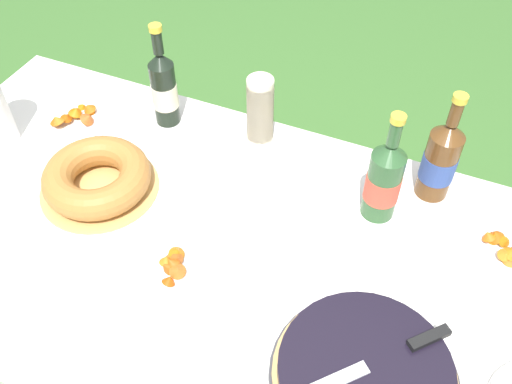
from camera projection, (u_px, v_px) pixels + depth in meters
ground_plane at (229, 375)px, 1.83m from camera, size 16.00×16.00×0.00m
garden_table at (221, 262)px, 1.38m from camera, size 1.78×0.92×0.68m
tablecloth at (220, 250)px, 1.34m from camera, size 1.79×0.93×0.10m
berry_tart at (364, 375)px, 1.09m from camera, size 0.37×0.37×0.06m
serving_knife at (380, 360)px, 1.07m from camera, size 0.27×0.29×0.01m
bundt_cake at (97, 178)px, 1.43m from camera, size 0.30×0.30×0.08m
cup_stack at (260, 111)px, 1.51m from camera, size 0.07×0.07×0.20m
cider_bottle_green at (384, 180)px, 1.32m from camera, size 0.08×0.08×0.30m
cider_bottle_amber at (440, 160)px, 1.37m from camera, size 0.08×0.08×0.30m
juice_bottle_red at (164, 88)px, 1.56m from camera, size 0.07×0.07×0.31m
snack_plate_near at (171, 267)px, 1.28m from camera, size 0.20×0.20×0.05m
snack_plate_left at (504, 253)px, 1.30m from camera, size 0.21×0.21×0.06m
snack_plate_right at (76, 118)px, 1.63m from camera, size 0.22×0.22×0.06m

